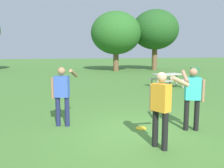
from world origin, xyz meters
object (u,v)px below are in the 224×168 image
Objects in this scene: person_thrower at (62,92)px; person_bystander at (161,104)px; person_catcher at (193,94)px; frisbee at (141,128)px; tree_broad_center at (116,33)px; tree_far_right at (155,30)px; picnic_table_near at (167,77)px; trash_can_further_along at (194,74)px.

person_thrower and person_bystander have the same top height.
person_bystander is (-1.28, -0.85, 0.00)m from person_catcher.
frisbee is 0.05× the size of tree_broad_center.
tree_broad_center is (2.78, 18.45, 2.92)m from person_catcher.
tree_far_right reaches higher than person_thrower.
picnic_table_near is 3.49m from trash_can_further_along.
tree_broad_center reaches higher than person_thrower.
person_catcher is 20.13m from tree_far_right.
person_catcher is 18.88m from tree_broad_center.
tree_far_right is (8.37, 18.09, 4.30)m from frisbee.
person_thrower is 1.00× the size of person_catcher.
person_thrower is 0.85× the size of picnic_table_near.
tree_far_right is at bearing 69.56° from picnic_table_near.
tree_far_right is at bearing 66.49° from person_bystander.
person_bystander is at bearing -146.52° from person_catcher.
tree_broad_center is (4.06, 19.30, 2.92)m from person_bystander.
picnic_table_near is 0.32× the size of tree_broad_center.
person_bystander is at bearing -92.37° from frisbee.
person_bystander is 12.03m from trash_can_further_along.
person_thrower is at bearing -136.35° from picnic_table_near.
person_thrower is 2.83m from person_bystander.
person_catcher is at bearing -98.56° from tree_broad_center.
tree_broad_center reaches higher than frisbee.
person_thrower reaches higher than trash_can_further_along.
person_catcher reaches higher than trash_can_further_along.
person_thrower reaches higher than picnic_table_near.
person_catcher is 1.54m from person_bystander.
trash_can_further_along is 10.63m from tree_broad_center.
picnic_table_near is 0.30× the size of tree_far_right.
tree_broad_center is at bearing 78.12° from person_bystander.
frisbee is at bearing -114.83° from tree_far_right.
tree_far_right reaches higher than trash_can_further_along.
trash_can_further_along is (7.05, 8.42, 0.47)m from frisbee.
tree_far_right is at bearing 59.04° from person_thrower.
person_catcher and person_bystander have the same top height.
person_catcher is at bearing -112.14° from picnic_table_near.
person_thrower is 0.27× the size of tree_broad_center.
frisbee is at bearing 87.63° from person_bystander.
person_thrower is 5.91× the size of frisbee.
trash_can_further_along is at bearing 56.65° from person_catcher.
picnic_table_near is 12.84m from tree_far_right.
person_thrower is at bearing 134.13° from person_bystander.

